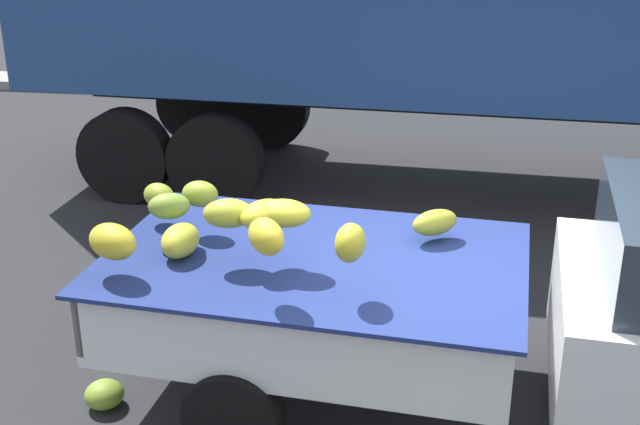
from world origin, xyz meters
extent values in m
plane|color=#28282B|center=(0.00, 0.00, 0.00)|extent=(220.00, 220.00, 0.00)
cube|color=gray|center=(0.00, 8.96, 0.08)|extent=(80.00, 0.80, 0.16)
cube|color=white|center=(-0.85, 0.14, 0.58)|extent=(2.88, 2.00, 0.08)
cube|color=white|center=(-0.77, 0.99, 0.84)|extent=(2.73, 0.30, 0.44)
cube|color=white|center=(-0.93, -0.72, 0.84)|extent=(2.73, 0.30, 0.44)
cube|color=white|center=(0.49, 0.02, 0.84)|extent=(0.21, 1.76, 0.44)
cube|color=white|center=(-2.19, 0.26, 0.84)|extent=(0.21, 1.76, 0.44)
cube|color=#B21914|center=(-0.77, 1.02, 0.80)|extent=(2.61, 0.25, 0.07)
cube|color=navy|center=(-0.85, 0.14, 1.07)|extent=(3.01, 2.13, 0.03)
ellipsoid|color=#92A42F|center=(-1.73, 0.42, 1.39)|extent=(0.32, 0.29, 0.19)
ellipsoid|color=gold|center=(-1.16, -0.06, 1.46)|extent=(0.40, 0.44, 0.18)
ellipsoid|color=olive|center=(-1.89, 0.21, 1.37)|extent=(0.34, 0.29, 0.18)
ellipsoid|color=gold|center=(-1.39, -0.06, 1.45)|extent=(0.36, 0.28, 0.19)
ellipsoid|color=gold|center=(-1.03, -0.05, 1.47)|extent=(0.37, 0.26, 0.18)
ellipsoid|color=gold|center=(-2.08, -0.36, 1.33)|extent=(0.44, 0.41, 0.23)
ellipsoid|color=gold|center=(-0.55, -0.42, 1.45)|extent=(0.21, 0.28, 0.24)
ellipsoid|color=yellow|center=(-1.04, -0.52, 1.50)|extent=(0.34, 0.37, 0.22)
ellipsoid|color=olive|center=(-2.08, 0.55, 1.31)|extent=(0.34, 0.33, 0.18)
ellipsoid|color=#A8AA2C|center=(-0.05, 0.53, 1.22)|extent=(0.40, 0.36, 0.18)
ellipsoid|color=gold|center=(-1.76, 0.01, 1.20)|extent=(0.25, 0.38, 0.22)
cylinder|color=black|center=(-1.09, 1.01, 0.32)|extent=(0.66, 0.26, 0.64)
cylinder|color=black|center=(-1.25, -0.68, 0.32)|extent=(0.66, 0.26, 0.64)
cube|color=black|center=(1.14, 4.63, 1.10)|extent=(11.05, 1.01, 0.30)
cylinder|color=black|center=(-2.39, 6.03, 0.54)|extent=(1.10, 0.36, 1.08)
cylinder|color=black|center=(-2.52, 3.63, 0.54)|extent=(1.10, 0.36, 1.08)
cylinder|color=black|center=(-3.47, 6.09, 0.54)|extent=(1.10, 0.36, 1.08)
cylinder|color=black|center=(-3.60, 3.69, 0.54)|extent=(1.10, 0.36, 1.08)
ellipsoid|color=olive|center=(-2.30, -0.27, 0.10)|extent=(0.34, 0.35, 0.19)
camera|label=1|loc=(-0.06, -4.95, 3.47)|focal=46.60mm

